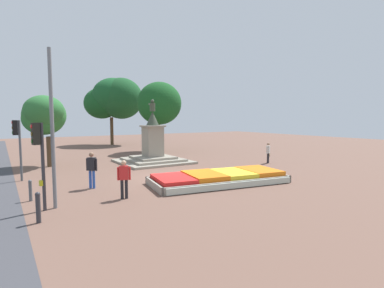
# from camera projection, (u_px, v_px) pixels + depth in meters

# --- Properties ---
(ground_plane) EXTENTS (84.75, 84.75, 0.00)m
(ground_plane) POSITION_uv_depth(u_px,v_px,m) (171.00, 177.00, 17.47)
(ground_plane) COLOR brown
(flower_planter) EXTENTS (7.58, 4.09, 0.59)m
(flower_planter) POSITION_uv_depth(u_px,v_px,m) (220.00, 178.00, 15.79)
(flower_planter) COLOR #38281C
(flower_planter) RESTS_ON ground_plane
(statue_monument) EXTENTS (5.03, 5.03, 4.83)m
(statue_monument) POSITION_uv_depth(u_px,v_px,m) (153.00, 150.00, 23.04)
(statue_monument) COLOR gray
(statue_monument) RESTS_ON ground_plane
(traffic_light_near_crossing) EXTENTS (0.42, 0.31, 3.28)m
(traffic_light_near_crossing) POSITION_uv_depth(u_px,v_px,m) (39.00, 150.00, 10.89)
(traffic_light_near_crossing) COLOR #2D2D33
(traffic_light_near_crossing) RESTS_ON ground_plane
(traffic_light_mid_block) EXTENTS (0.41, 0.29, 3.32)m
(traffic_light_mid_block) POSITION_uv_depth(u_px,v_px,m) (17.00, 138.00, 16.12)
(traffic_light_mid_block) COLOR #4C5156
(traffic_light_mid_block) RESTS_ON ground_plane
(banner_pole) EXTENTS (0.15, 0.58, 6.02)m
(banner_pole) POSITION_uv_depth(u_px,v_px,m) (52.00, 125.00, 11.20)
(banner_pole) COLOR slate
(banner_pole) RESTS_ON ground_plane
(pedestrian_with_handbag) EXTENTS (0.66, 0.47, 1.56)m
(pedestrian_with_handbag) POSITION_uv_depth(u_px,v_px,m) (268.00, 152.00, 22.69)
(pedestrian_with_handbag) COLOR black
(pedestrian_with_handbag) RESTS_ON ground_plane
(pedestrian_near_planter) EXTENTS (0.54, 0.34, 1.65)m
(pedestrian_near_planter) POSITION_uv_depth(u_px,v_px,m) (124.00, 177.00, 12.71)
(pedestrian_near_planter) COLOR black
(pedestrian_near_planter) RESTS_ON ground_plane
(pedestrian_crossing_plaza) EXTENTS (0.45, 0.42, 1.79)m
(pedestrian_crossing_plaza) POSITION_uv_depth(u_px,v_px,m) (92.00, 167.00, 14.57)
(pedestrian_crossing_plaza) COLOR #264CA5
(pedestrian_crossing_plaza) RESTS_ON ground_plane
(kerb_bollard_south) EXTENTS (0.17, 0.17, 1.04)m
(kerb_bollard_south) POSITION_uv_depth(u_px,v_px,m) (38.00, 207.00, 9.80)
(kerb_bollard_south) COLOR #2D2D33
(kerb_bollard_south) RESTS_ON ground_plane
(kerb_bollard_mid_a) EXTENTS (0.14, 0.14, 0.89)m
(kerb_bollard_mid_a) POSITION_uv_depth(u_px,v_px,m) (30.00, 190.00, 12.39)
(kerb_bollard_mid_a) COLOR #4C5156
(kerb_bollard_mid_a) RESTS_ON ground_plane
(park_tree_far_left) EXTENTS (6.81, 6.95, 8.43)m
(park_tree_far_left) POSITION_uv_depth(u_px,v_px,m) (114.00, 99.00, 37.77)
(park_tree_far_left) COLOR #4C3823
(park_tree_far_left) RESTS_ON ground_plane
(park_tree_behind_statue) EXTENTS (2.90, 3.52, 4.99)m
(park_tree_behind_statue) POSITION_uv_depth(u_px,v_px,m) (44.00, 115.00, 20.96)
(park_tree_behind_statue) COLOR #4C3823
(park_tree_behind_statue) RESTS_ON ground_plane
(park_tree_far_right) EXTENTS (4.34, 5.18, 6.97)m
(park_tree_far_right) POSITION_uv_depth(u_px,v_px,m) (159.00, 104.00, 29.99)
(park_tree_far_right) COLOR brown
(park_tree_far_right) RESTS_ON ground_plane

